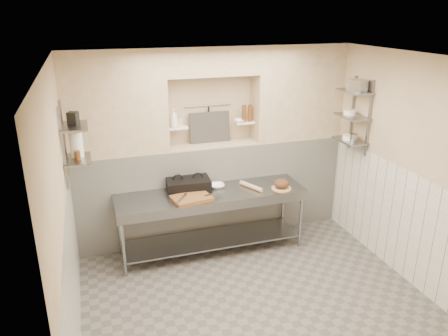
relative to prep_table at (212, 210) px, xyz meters
name	(u,v)px	position (x,y,z in m)	size (l,w,h in m)	color
floor	(254,300)	(0.18, -1.18, -0.69)	(4.00, 3.90, 0.10)	#5D5852
ceiling	(261,53)	(0.18, -1.18, 2.21)	(4.00, 3.90, 0.10)	silver
wall_left	(58,215)	(-1.87, -1.18, 0.76)	(0.10, 3.90, 2.80)	tan
wall_right	(412,170)	(2.23, -1.18, 0.76)	(0.10, 3.90, 2.80)	tan
wall_back	(207,140)	(0.18, 0.82, 0.76)	(4.00, 0.10, 2.80)	tan
wall_front	(366,298)	(0.18, -3.18, 0.76)	(4.00, 0.10, 2.80)	tan
backwall_lower	(212,190)	(0.18, 0.57, 0.06)	(4.00, 0.40, 1.40)	silver
alcove_sill	(212,144)	(0.18, 0.57, 0.77)	(1.30, 0.40, 0.02)	tan
backwall_pillar_left	(114,103)	(-1.15, 0.57, 1.46)	(1.35, 0.40, 1.40)	tan
backwall_pillar_right	(297,92)	(1.50, 0.57, 1.46)	(1.35, 0.40, 1.40)	tan
backwall_header	(211,61)	(0.18, 0.57, 1.96)	(1.30, 0.40, 0.40)	tan
wainscot_left	(73,276)	(-1.81, -1.18, 0.06)	(0.02, 3.90, 1.40)	silver
wainscot_right	(400,222)	(2.17, -1.18, 0.06)	(0.02, 3.90, 1.40)	silver
alcove_shelf_left	(177,128)	(-0.32, 0.57, 1.06)	(0.28, 0.16, 0.03)	white
alcove_shelf_right	(245,122)	(0.68, 0.57, 1.06)	(0.28, 0.16, 0.03)	white
utensil_rail	(208,105)	(0.18, 0.74, 1.31)	(0.02, 0.02, 0.70)	gray
hanging_steel	(209,117)	(0.18, 0.72, 1.14)	(0.02, 0.02, 0.30)	black
splash_panel	(210,127)	(0.18, 0.67, 1.00)	(0.60, 0.02, 0.45)	#383330
shelf_rail_left_a	(64,139)	(-1.80, 0.07, 1.16)	(0.03, 0.03, 0.95)	slate
shelf_rail_left_b	(63,149)	(-1.80, -0.33, 1.16)	(0.03, 0.03, 0.95)	slate
wall_shelf_left_lower	(78,159)	(-1.66, -0.13, 0.96)	(0.30, 0.50, 0.03)	slate
wall_shelf_left_upper	(74,126)	(-1.66, -0.13, 1.36)	(0.30, 0.50, 0.03)	slate
shelf_rail_right_a	(352,113)	(2.15, 0.07, 1.21)	(0.03, 0.03, 1.05)	slate
shelf_rail_right_b	(369,119)	(2.15, -0.33, 1.21)	(0.03, 0.03, 1.05)	slate
wall_shelf_right_lower	(350,141)	(2.02, -0.13, 0.86)	(0.30, 0.50, 0.03)	slate
wall_shelf_right_mid	(352,116)	(2.02, -0.13, 1.21)	(0.30, 0.50, 0.03)	slate
wall_shelf_right_upper	(355,91)	(2.02, -0.13, 1.56)	(0.30, 0.50, 0.03)	slate
prep_table	(212,210)	(0.00, 0.00, 0.00)	(2.60, 0.70, 0.90)	gray
panini_press	(188,184)	(-0.27, 0.23, 0.34)	(0.62, 0.47, 0.16)	black
cutting_board	(191,198)	(-0.31, -0.14, 0.28)	(0.50, 0.35, 0.05)	brown
knife_blade	(214,193)	(-0.01, -0.14, 0.31)	(0.29, 0.03, 0.01)	gray
tongs	(182,198)	(-0.45, -0.17, 0.32)	(0.03, 0.03, 0.28)	gray
mixing_bowl	(217,186)	(0.13, 0.16, 0.28)	(0.20, 0.20, 0.05)	white
rolling_pin	(251,186)	(0.57, -0.01, 0.29)	(0.06, 0.06, 0.40)	tan
bread_board	(281,188)	(0.97, -0.16, 0.27)	(0.28, 0.28, 0.02)	tan
bread_loaf	(281,184)	(0.97, -0.16, 0.34)	(0.21, 0.21, 0.13)	#4C2D19
bottle_soap	(174,119)	(-0.37, 0.53, 1.20)	(0.10, 0.10, 0.26)	white
jar_alcove	(179,122)	(-0.28, 0.61, 1.13)	(0.08, 0.08, 0.12)	tan
bowl_alcove	(239,121)	(0.59, 0.54, 1.09)	(0.15, 0.15, 0.05)	white
condiment_a	(250,113)	(0.75, 0.55, 1.19)	(0.07, 0.07, 0.25)	#512B11
condiment_b	(244,113)	(0.67, 0.57, 1.19)	(0.06, 0.06, 0.25)	#512B11
condiment_c	(250,117)	(0.77, 0.60, 1.13)	(0.07, 0.07, 0.12)	white
jug_left	(76,144)	(-1.66, -0.06, 1.12)	(0.15, 0.15, 0.30)	white
jar_left	(77,155)	(-1.66, -0.18, 1.02)	(0.07, 0.07, 0.11)	#512B11
box_left_upper	(73,118)	(-1.66, -0.12, 1.45)	(0.11, 0.11, 0.15)	black
bowl_right	(349,137)	(2.02, -0.12, 0.90)	(0.20, 0.20, 0.06)	white
canister_right	(353,138)	(2.02, -0.21, 0.92)	(0.11, 0.11, 0.11)	gray
bowl_right_mid	(350,112)	(2.02, -0.06, 1.25)	(0.17, 0.17, 0.06)	white
basket_right	(358,86)	(2.02, -0.20, 1.65)	(0.20, 0.24, 0.15)	gray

